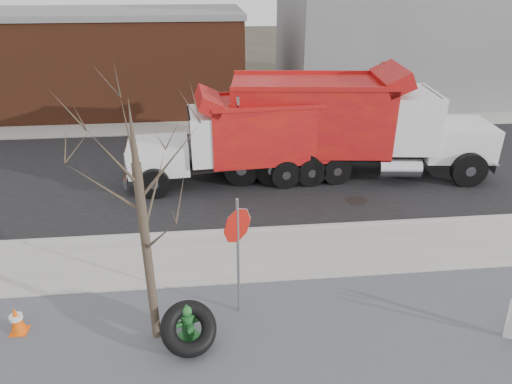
{
  "coord_description": "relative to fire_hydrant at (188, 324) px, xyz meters",
  "views": [
    {
      "loc": [
        -1.85,
        -10.26,
        7.04
      ],
      "look_at": [
        -0.65,
        1.39,
        1.4
      ],
      "focal_mm": 32.0,
      "sensor_mm": 36.0,
      "label": 1
    }
  ],
  "objects": [
    {
      "name": "ground",
      "position": [
        2.52,
        2.77,
        -0.42
      ],
      "size": [
        120.0,
        120.0,
        0.0
      ],
      "primitive_type": "plane",
      "color": "#383328",
      "rests_on": "ground"
    },
    {
      "name": "gravel_verge",
      "position": [
        2.52,
        -0.73,
        -0.4
      ],
      "size": [
        60.0,
        5.0,
        0.03
      ],
      "primitive_type": "cube",
      "color": "slate",
      "rests_on": "ground"
    },
    {
      "name": "sidewalk",
      "position": [
        2.52,
        3.02,
        -0.39
      ],
      "size": [
        60.0,
        2.5,
        0.06
      ],
      "primitive_type": "cube",
      "color": "#9E9B93",
      "rests_on": "ground"
    },
    {
      "name": "curb",
      "position": [
        2.52,
        4.32,
        -0.36
      ],
      "size": [
        60.0,
        0.15,
        0.11
      ],
      "primitive_type": "cube",
      "color": "#9E9B93",
      "rests_on": "ground"
    },
    {
      "name": "road",
      "position": [
        2.52,
        9.07,
        -0.41
      ],
      "size": [
        60.0,
        9.4,
        0.02
      ],
      "primitive_type": "cube",
      "color": "black",
      "rests_on": "ground"
    },
    {
      "name": "far_sidewalk",
      "position": [
        2.52,
        14.77,
        -0.39
      ],
      "size": [
        60.0,
        2.0,
        0.06
      ],
      "primitive_type": "cube",
      "color": "#9E9B93",
      "rests_on": "ground"
    },
    {
      "name": "building_grey",
      "position": [
        11.52,
        20.77,
        3.58
      ],
      "size": [
        12.0,
        10.0,
        8.0
      ],
      "color": "gray",
      "rests_on": "ground"
    },
    {
      "name": "building_brick",
      "position": [
        -7.48,
        19.77,
        2.24
      ],
      "size": [
        20.2,
        8.2,
        5.3
      ],
      "color": "#5E2D1A",
      "rests_on": "ground"
    },
    {
      "name": "bare_tree",
      "position": [
        -0.68,
        0.17,
        2.88
      ],
      "size": [
        3.2,
        3.2,
        5.2
      ],
      "color": "#382D23",
      "rests_on": "ground"
    },
    {
      "name": "fire_hydrant",
      "position": [
        0.0,
        0.0,
        0.0
      ],
      "size": [
        0.52,
        0.51,
        0.92
      ],
      "rotation": [
        0.0,
        0.0,
        0.37
      ],
      "color": "#2A7038",
      "rests_on": "ground"
    },
    {
      "name": "truck_tire",
      "position": [
        0.04,
        -0.23,
        0.09
      ],
      "size": [
        1.47,
        1.42,
        0.99
      ],
      "color": "black",
      "rests_on": "ground"
    },
    {
      "name": "stop_sign",
      "position": [
        1.13,
        0.78,
        1.55
      ],
      "size": [
        0.61,
        0.54,
        2.9
      ],
      "rotation": [
        0.0,
        0.0,
        0.33
      ],
      "color": "gray",
      "rests_on": "ground"
    },
    {
      "name": "traffic_cone_near",
      "position": [
        -3.66,
        0.59,
        -0.08
      ],
      "size": [
        0.35,
        0.35,
        0.68
      ],
      "color": "#FF5608",
      "rests_on": "ground"
    },
    {
      "name": "dump_truck_red_a",
      "position": [
        5.69,
        8.47,
        1.63
      ],
      "size": [
        10.24,
        3.78,
        4.04
      ],
      "rotation": [
        0.0,
        0.0,
        -0.11
      ],
      "color": "black",
      "rests_on": "ground"
    },
    {
      "name": "dump_truck_red_b",
      "position": [
        2.0,
        8.22,
        1.3
      ],
      "size": [
        8.05,
        2.85,
        3.38
      ],
      "rotation": [
        0.0,
        0.0,
        3.22
      ],
      "color": "black",
      "rests_on": "ground"
    }
  ]
}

